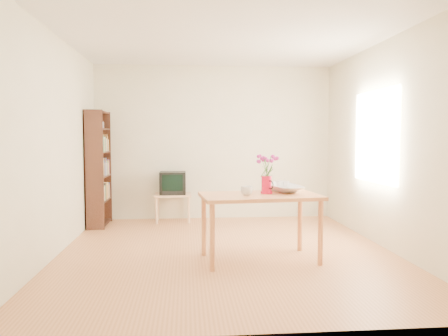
{
  "coord_description": "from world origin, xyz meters",
  "views": [
    {
      "loc": [
        -0.48,
        -5.2,
        1.39
      ],
      "look_at": [
        0.0,
        0.3,
        1.0
      ],
      "focal_mm": 35.0,
      "sensor_mm": 36.0,
      "label": 1
    }
  ],
  "objects": [
    {
      "name": "television",
      "position": [
        -0.7,
        1.98,
        0.65
      ],
      "size": [
        0.42,
        0.4,
        0.37
      ],
      "rotation": [
        0.0,
        0.0,
        0.01
      ],
      "color": "black",
      "rests_on": "tv_stand"
    },
    {
      "name": "mug",
      "position": [
        0.18,
        -0.49,
        0.8
      ],
      "size": [
        0.17,
        0.17,
        0.1
      ],
      "primitive_type": "imported",
      "rotation": [
        0.0,
        0.0,
        3.51
      ],
      "color": "white",
      "rests_on": "table"
    },
    {
      "name": "pitcher",
      "position": [
        0.43,
        -0.33,
        0.84
      ],
      "size": [
        0.14,
        0.2,
        0.21
      ],
      "rotation": [
        0.0,
        0.0,
        0.47
      ],
      "color": "red",
      "rests_on": "table"
    },
    {
      "name": "bowl",
      "position": [
        0.66,
        -0.12,
        0.98
      ],
      "size": [
        0.58,
        0.58,
        0.47
      ],
      "primitive_type": "imported",
      "rotation": [
        0.0,
        0.0,
        0.19
      ],
      "color": "white",
      "rests_on": "table"
    },
    {
      "name": "room",
      "position": [
        0.03,
        0.0,
        1.3
      ],
      "size": [
        4.5,
        4.5,
        4.5
      ],
      "color": "#B36E3F",
      "rests_on": "ground"
    },
    {
      "name": "bookshelf",
      "position": [
        -1.85,
        1.75,
        0.84
      ],
      "size": [
        0.28,
        0.7,
        1.8
      ],
      "color": "#341911",
      "rests_on": "ground"
    },
    {
      "name": "flowers",
      "position": [
        0.43,
        -0.33,
        1.11
      ],
      "size": [
        0.23,
        0.23,
        0.33
      ],
      "primitive_type": null,
      "color": "#C92F9B",
      "rests_on": "pitcher"
    },
    {
      "name": "teacup_a",
      "position": [
        0.62,
        -0.12,
        0.94
      ],
      "size": [
        0.11,
        0.11,
        0.07
      ],
      "primitive_type": "imported",
      "rotation": [
        0.0,
        0.0,
        0.82
      ],
      "color": "white",
      "rests_on": "bowl"
    },
    {
      "name": "teacup_b",
      "position": [
        0.71,
        -0.1,
        0.94
      ],
      "size": [
        0.08,
        0.08,
        0.07
      ],
      "primitive_type": "imported",
      "rotation": [
        0.0,
        0.0,
        1.44
      ],
      "color": "white",
      "rests_on": "bowl"
    },
    {
      "name": "table",
      "position": [
        0.34,
        -0.4,
        0.66
      ],
      "size": [
        1.37,
        0.87,
        0.75
      ],
      "rotation": [
        0.0,
        0.0,
        0.1
      ],
      "color": "#CB7845",
      "rests_on": "ground"
    },
    {
      "name": "tv_stand",
      "position": [
        -0.7,
        1.97,
        0.39
      ],
      "size": [
        0.6,
        0.45,
        0.46
      ],
      "color": "#E2AF7F",
      "rests_on": "ground"
    }
  ]
}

